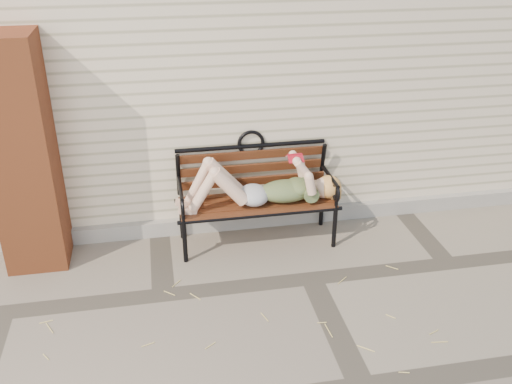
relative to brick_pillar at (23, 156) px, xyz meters
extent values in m
plane|color=#796E5D|center=(2.30, -0.75, -1.00)|extent=(80.00, 80.00, 0.00)
cube|color=beige|center=(2.30, 2.25, 0.50)|extent=(8.00, 4.00, 3.00)
cube|color=#9B968C|center=(2.30, 0.22, -0.93)|extent=(8.00, 0.10, 0.15)
cube|color=#984622|center=(0.00, 0.00, 0.00)|extent=(0.50, 0.50, 2.00)
cylinder|color=black|center=(1.27, -0.29, -0.79)|extent=(0.04, 0.04, 0.42)
cylinder|color=black|center=(1.27, 0.13, -0.79)|extent=(0.04, 0.04, 0.42)
cylinder|color=black|center=(2.64, -0.29, -0.79)|extent=(0.04, 0.04, 0.42)
cylinder|color=black|center=(2.64, 0.13, -0.79)|extent=(0.04, 0.04, 0.42)
cube|color=#542E15|center=(1.95, -0.08, -0.58)|extent=(1.41, 0.45, 0.03)
cylinder|color=black|center=(1.95, -0.29, -0.60)|extent=(1.48, 0.04, 0.04)
cylinder|color=black|center=(1.95, 0.13, -0.60)|extent=(1.48, 0.04, 0.04)
torus|color=black|center=(1.95, 0.23, -0.12)|extent=(0.26, 0.03, 0.26)
ellipsoid|color=#0A4047|center=(2.21, -0.11, -0.47)|extent=(0.50, 0.29, 0.19)
ellipsoid|color=#0A4047|center=(2.32, -0.11, -0.44)|extent=(0.24, 0.28, 0.15)
ellipsoid|color=#B6B7BC|center=(1.91, -0.11, -0.49)|extent=(0.28, 0.31, 0.18)
sphere|color=beige|center=(2.57, -0.11, -0.47)|extent=(0.20, 0.20, 0.20)
ellipsoid|color=#E2A055|center=(2.62, -0.11, -0.47)|extent=(0.23, 0.24, 0.21)
cube|color=maroon|center=(2.28, -0.11, -0.12)|extent=(0.13, 0.02, 0.02)
cube|color=white|center=(2.28, -0.15, -0.15)|extent=(0.13, 0.08, 0.05)
cube|color=white|center=(2.28, -0.07, -0.15)|extent=(0.13, 0.08, 0.05)
cube|color=maroon|center=(2.28, -0.15, -0.14)|extent=(0.14, 0.09, 0.05)
cube|color=maroon|center=(2.28, -0.07, -0.14)|extent=(0.14, 0.09, 0.05)
cylinder|color=#DBC16A|center=(1.69, -1.38, -0.99)|extent=(0.01, 0.07, 0.01)
cylinder|color=#DBC16A|center=(0.78, -1.36, -0.99)|extent=(0.09, 0.03, 0.01)
cylinder|color=#DBC16A|center=(3.07, -1.35, -0.99)|extent=(0.08, 0.09, 0.01)
cylinder|color=#DBC16A|center=(0.45, -1.62, -0.99)|extent=(0.02, 0.09, 0.01)
cylinder|color=#DBC16A|center=(2.47, -1.58, -0.99)|extent=(0.05, 0.07, 0.01)
cylinder|color=#DBC16A|center=(2.30, -0.90, -0.99)|extent=(0.03, 0.11, 0.01)
cylinder|color=#DBC16A|center=(2.38, -1.62, -0.99)|extent=(0.05, 0.09, 0.01)
cylinder|color=#DBC16A|center=(1.61, -1.65, -0.99)|extent=(0.12, 0.01, 0.01)
cylinder|color=#DBC16A|center=(1.35, -1.77, -0.99)|extent=(0.07, 0.13, 0.01)
cylinder|color=#DBC16A|center=(0.63, -1.22, -0.99)|extent=(0.08, 0.01, 0.01)
cylinder|color=#DBC16A|center=(1.66, -1.64, -0.99)|extent=(0.06, 0.05, 0.01)
cylinder|color=#DBC16A|center=(1.12, -0.95, -0.99)|extent=(0.07, 0.06, 0.01)
cylinder|color=#DBC16A|center=(1.23, -1.66, -0.99)|extent=(0.03, 0.09, 0.01)
cylinder|color=#DBC16A|center=(1.91, -1.44, -0.99)|extent=(0.13, 0.08, 0.01)
cylinder|color=#DBC16A|center=(2.08, -0.75, -0.99)|extent=(0.03, 0.14, 0.01)
cylinder|color=#DBC16A|center=(0.37, -1.09, -0.99)|extent=(0.03, 0.13, 0.01)
cylinder|color=#DBC16A|center=(1.51, -0.90, -0.99)|extent=(0.11, 0.07, 0.01)
cylinder|color=#DBC16A|center=(2.75, -1.36, -0.99)|extent=(0.08, 0.11, 0.01)
camera|label=1|loc=(1.10, -4.60, 1.83)|focal=40.00mm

